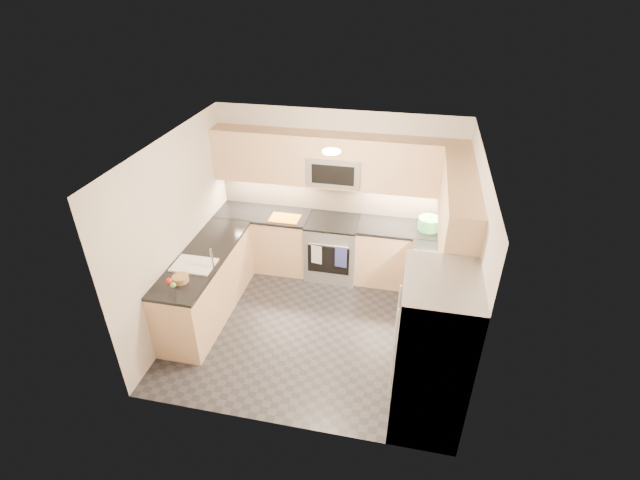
{
  "coord_description": "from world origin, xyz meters",
  "views": [
    {
      "loc": [
        1.06,
        -4.65,
        4.24
      ],
      "look_at": [
        0.0,
        0.35,
        1.15
      ],
      "focal_mm": 26.0,
      "sensor_mm": 36.0,
      "label": 1
    }
  ],
  "objects_px": {
    "microwave": "(335,169)",
    "fruit_basket": "(181,279)",
    "gas_range": "(333,248)",
    "refrigerator": "(432,354)",
    "cutting_board": "(285,218)",
    "utensil_bowl": "(429,224)"
  },
  "relations": [
    {
      "from": "gas_range",
      "to": "refrigerator",
      "type": "distance_m",
      "value": 2.86
    },
    {
      "from": "refrigerator",
      "to": "cutting_board",
      "type": "distance_m",
      "value": 3.18
    },
    {
      "from": "cutting_board",
      "to": "utensil_bowl",
      "type": "bearing_deg",
      "value": 3.5
    },
    {
      "from": "gas_range",
      "to": "fruit_basket",
      "type": "relative_size",
      "value": 4.59
    },
    {
      "from": "utensil_bowl",
      "to": "microwave",
      "type": "bearing_deg",
      "value": 176.45
    },
    {
      "from": "utensil_bowl",
      "to": "fruit_basket",
      "type": "xyz_separation_m",
      "value": [
        -2.89,
        -1.91,
        -0.05
      ]
    },
    {
      "from": "utensil_bowl",
      "to": "cutting_board",
      "type": "xyz_separation_m",
      "value": [
        -2.1,
        -0.13,
        -0.08
      ]
    },
    {
      "from": "refrigerator",
      "to": "cutting_board",
      "type": "xyz_separation_m",
      "value": [
        -2.16,
        2.34,
        0.05
      ]
    },
    {
      "from": "utensil_bowl",
      "to": "fruit_basket",
      "type": "distance_m",
      "value": 3.47
    },
    {
      "from": "gas_range",
      "to": "microwave",
      "type": "xyz_separation_m",
      "value": [
        0.0,
        0.12,
        1.24
      ]
    },
    {
      "from": "utensil_bowl",
      "to": "cutting_board",
      "type": "distance_m",
      "value": 2.11
    },
    {
      "from": "microwave",
      "to": "fruit_basket",
      "type": "xyz_separation_m",
      "value": [
        -1.51,
        -1.99,
        -0.72
      ]
    },
    {
      "from": "utensil_bowl",
      "to": "fruit_basket",
      "type": "height_order",
      "value": "utensil_bowl"
    },
    {
      "from": "refrigerator",
      "to": "fruit_basket",
      "type": "height_order",
      "value": "refrigerator"
    },
    {
      "from": "gas_range",
      "to": "utensil_bowl",
      "type": "relative_size",
      "value": 2.93
    },
    {
      "from": "cutting_board",
      "to": "fruit_basket",
      "type": "bearing_deg",
      "value": -114.08
    },
    {
      "from": "refrigerator",
      "to": "fruit_basket",
      "type": "relative_size",
      "value": 9.08
    },
    {
      "from": "refrigerator",
      "to": "fruit_basket",
      "type": "bearing_deg",
      "value": 169.32
    },
    {
      "from": "microwave",
      "to": "refrigerator",
      "type": "distance_m",
      "value": 3.04
    },
    {
      "from": "refrigerator",
      "to": "microwave",
      "type": "bearing_deg",
      "value": 119.62
    },
    {
      "from": "gas_range",
      "to": "cutting_board",
      "type": "height_order",
      "value": "cutting_board"
    },
    {
      "from": "microwave",
      "to": "fruit_basket",
      "type": "distance_m",
      "value": 2.6
    }
  ]
}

